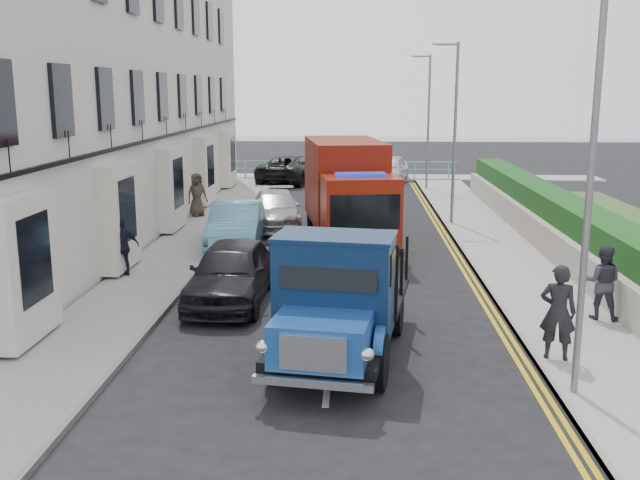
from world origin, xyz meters
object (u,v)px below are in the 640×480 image
at_px(lamp_near, 584,169).
at_px(lamp_far, 426,114).
at_px(bedford_lorry, 336,307).
at_px(lamp_mid, 452,123).
at_px(parked_car_front, 232,272).
at_px(red_lorry, 347,191).
at_px(pedestrian_east_near, 558,312).

distance_m(lamp_near, lamp_far, 26.00).
height_order(lamp_near, bedford_lorry, lamp_near).
xyz_separation_m(lamp_mid, lamp_far, (0.00, 10.00, 0.00)).
height_order(bedford_lorry, parked_car_front, bedford_lorry).
xyz_separation_m(lamp_near, lamp_mid, (0.00, 16.00, 0.00)).
height_order(lamp_near, red_lorry, lamp_near).
bearing_deg(lamp_near, pedestrian_east_near, 81.94).
relative_size(lamp_mid, lamp_far, 1.00).
bearing_deg(pedestrian_east_near, parked_car_front, -14.17).
height_order(lamp_near, parked_car_front, lamp_near).
relative_size(lamp_near, bedford_lorry, 1.23).
height_order(lamp_near, lamp_far, same).
height_order(lamp_near, pedestrian_east_near, lamp_near).
relative_size(lamp_far, bedford_lorry, 1.23).
bearing_deg(lamp_mid, lamp_far, 90.00).
bearing_deg(lamp_near, parked_car_front, 141.35).
distance_m(red_lorry, parked_car_front, 7.39).
height_order(lamp_far, bedford_lorry, lamp_far).
xyz_separation_m(lamp_near, pedestrian_east_near, (0.22, 1.57, -2.93)).
distance_m(bedford_lorry, pedestrian_east_near, 4.28).
distance_m(lamp_near, parked_car_front, 9.26).
distance_m(lamp_near, lamp_mid, 16.00).
xyz_separation_m(red_lorry, parked_car_front, (-2.83, -6.73, -1.12)).
xyz_separation_m(lamp_far, red_lorry, (-3.95, -13.85, -2.11)).
relative_size(lamp_far, parked_car_front, 1.54).
distance_m(lamp_near, red_lorry, 12.95).
bearing_deg(lamp_far, bedford_lorry, -99.29).
relative_size(lamp_near, lamp_far, 1.00).
xyz_separation_m(bedford_lorry, pedestrian_east_near, (4.27, 0.30, -0.13)).
xyz_separation_m(lamp_mid, pedestrian_east_near, (0.22, -14.43, -2.93)).
relative_size(bedford_lorry, parked_car_front, 1.25).
bearing_deg(pedestrian_east_near, lamp_mid, -74.49).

